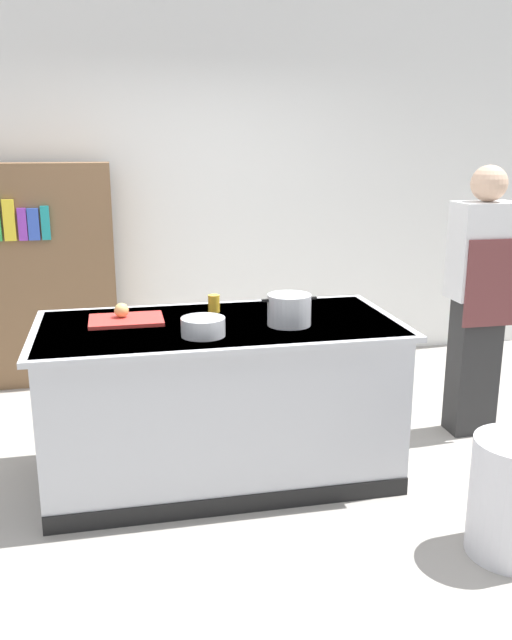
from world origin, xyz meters
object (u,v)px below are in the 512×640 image
Objects in this scene: onion at (121,310)px; bookshelf at (42,276)px; stock_pot at (289,310)px; person_chef at (479,296)px; mixing_bowl at (203,327)px; juice_cup at (214,303)px.

bookshelf is at bearing 109.27° from onion.
person_chef is at bearing 15.03° from stock_pot.
stock_pot is at bearing -17.27° from onion.
stock_pot is 0.49m from mixing_bowl.
mixing_bowl is 0.13× the size of bookshelf.
bookshelf is at bearing 61.44° from person_chef.
juice_cup is (0.13, 0.48, 0.00)m from mixing_bowl.
bookshelf reaches higher than onion.
stock_pot is 0.18× the size of bookshelf.
person_chef is 1.01× the size of bookshelf.
juice_cup is 0.06× the size of bookshelf.
onion reaches higher than mixing_bowl.
stock_pot reaches higher than mixing_bowl.
mixing_bowl is 1.87m from person_chef.
mixing_bowl is 0.13× the size of person_chef.
onion is at bearing -170.20° from juice_cup.
juice_cup reaches higher than mixing_bowl.
stock_pot is 0.17× the size of person_chef.
juice_cup is at bearing 75.06° from mixing_bowl.
juice_cup is at bearing 90.40° from person_chef.
bookshelf is (-0.97, 2.03, -0.09)m from mixing_bowl.
mixing_bowl is 2.26× the size of juice_cup.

